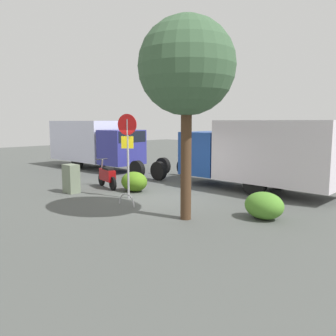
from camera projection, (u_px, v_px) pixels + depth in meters
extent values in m
plane|color=#494D4A|center=(164.00, 198.00, 12.88)|extent=(60.00, 60.00, 0.00)
cylinder|color=black|center=(278.00, 178.00, 14.45)|extent=(0.90, 0.27, 0.90)
cylinder|color=black|center=(255.00, 184.00, 13.09)|extent=(0.90, 0.27, 0.90)
cylinder|color=black|center=(185.00, 167.00, 18.01)|extent=(0.90, 0.27, 0.90)
cylinder|color=black|center=(159.00, 171.00, 16.65)|extent=(0.90, 0.27, 0.90)
cube|color=silver|center=(278.00, 152.00, 13.34)|extent=(4.73, 2.29, 2.41)
cube|color=#1E4396|center=(208.00, 153.00, 15.67)|extent=(1.84, 2.13, 1.90)
cube|color=black|center=(208.00, 140.00, 15.59)|extent=(1.86, 1.97, 0.60)
cylinder|color=black|center=(77.00, 162.00, 20.51)|extent=(0.91, 0.30, 0.90)
cylinder|color=black|center=(103.00, 159.00, 21.91)|extent=(0.91, 0.30, 0.90)
cylinder|color=black|center=(137.00, 170.00, 17.10)|extent=(0.91, 0.30, 0.90)
cylinder|color=black|center=(163.00, 166.00, 18.50)|extent=(0.91, 0.30, 0.90)
cube|color=silver|center=(86.00, 140.00, 21.31)|extent=(4.78, 2.45, 2.40)
cube|color=navy|center=(122.00, 147.00, 19.15)|extent=(1.91, 2.20, 1.90)
cube|color=black|center=(121.00, 136.00, 19.07)|extent=(1.92, 2.04, 0.60)
cylinder|color=black|center=(102.00, 179.00, 15.28)|extent=(0.57, 0.23, 0.56)
cylinder|color=black|center=(113.00, 184.00, 14.22)|extent=(0.57, 0.23, 0.56)
cube|color=maroon|center=(107.00, 175.00, 14.67)|extent=(1.14, 0.56, 0.48)
cube|color=black|center=(108.00, 169.00, 14.55)|extent=(0.69, 0.42, 0.12)
cylinder|color=slate|center=(102.00, 167.00, 15.16)|extent=(0.29, 0.13, 0.69)
cylinder|color=black|center=(102.00, 159.00, 15.11)|extent=(0.16, 0.54, 0.04)
cylinder|color=#9E9EA3|center=(128.00, 159.00, 12.60)|extent=(0.08, 0.08, 2.89)
cylinder|color=red|center=(127.00, 125.00, 12.42)|extent=(0.71, 0.32, 0.76)
cube|color=yellow|center=(127.00, 142.00, 12.50)|extent=(0.33, 0.33, 0.44)
cylinder|color=#47301E|center=(186.00, 161.00, 9.83)|extent=(0.31, 0.31, 3.38)
sphere|color=#39583A|center=(187.00, 66.00, 9.48)|extent=(2.71, 2.71, 2.71)
cube|color=slate|center=(71.00, 179.00, 13.69)|extent=(0.65, 0.44, 1.13)
torus|color=#B7B7BC|center=(127.00, 205.00, 11.69)|extent=(0.85, 0.06, 0.85)
ellipsoid|color=#497419|center=(134.00, 182.00, 13.98)|extent=(1.17, 0.96, 0.80)
ellipsoid|color=#4C842B|center=(264.00, 206.00, 10.01)|extent=(1.16, 0.95, 0.79)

